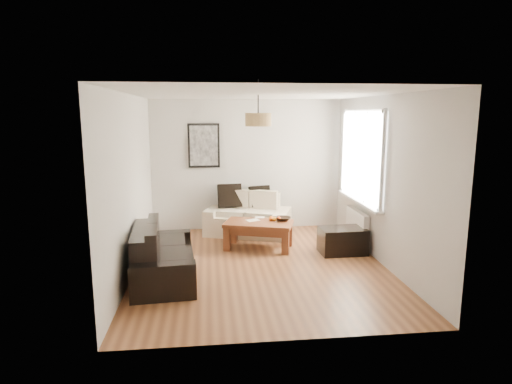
{
  "coord_description": "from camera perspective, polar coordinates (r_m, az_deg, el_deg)",
  "views": [
    {
      "loc": [
        -0.78,
        -6.28,
        2.32
      ],
      "look_at": [
        0.0,
        0.6,
        1.05
      ],
      "focal_mm": 30.06,
      "sensor_mm": 36.0,
      "label": 1
    }
  ],
  "objects": [
    {
      "name": "wall_left",
      "position": [
        6.46,
        -16.37,
        0.88
      ],
      "size": [
        0.04,
        4.5,
        2.6
      ],
      "primitive_type": null,
      "color": "silver",
      "rests_on": "floor"
    },
    {
      "name": "pendant_shade",
      "position": [
        6.63,
        0.3,
        9.61
      ],
      "size": [
        0.4,
        0.4,
        0.2
      ],
      "primitive_type": "cylinder",
      "color": "tan",
      "rests_on": "ceiling"
    },
    {
      "name": "fruit_bowl",
      "position": [
        7.53,
        3.64,
        -3.59
      ],
      "size": [
        0.33,
        0.33,
        0.07
      ],
      "primitive_type": "imported",
      "rotation": [
        0.0,
        0.0,
        -0.24
      ],
      "color": "black",
      "rests_on": "coffee_table"
    },
    {
      "name": "ottoman",
      "position": [
        7.39,
        11.45,
        -6.35
      ],
      "size": [
        0.77,
        0.51,
        0.43
      ],
      "primitive_type": "cube",
      "rotation": [
        0.0,
        0.0,
        0.03
      ],
      "color": "black",
      "rests_on": "floor"
    },
    {
      "name": "wall_front",
      "position": [
        4.23,
        4.35,
        -3.6
      ],
      "size": [
        3.8,
        0.04,
        2.6
      ],
      "primitive_type": null,
      "color": "silver",
      "rests_on": "floor"
    },
    {
      "name": "papers",
      "position": [
        7.55,
        -0.43,
        -3.77
      ],
      "size": [
        0.26,
        0.23,
        0.01
      ],
      "primitive_type": "cube",
      "rotation": [
        0.0,
        0.0,
        0.38
      ],
      "color": "white",
      "rests_on": "coffee_table"
    },
    {
      "name": "wall_right",
      "position": [
        6.9,
        16.46,
        1.47
      ],
      "size": [
        0.04,
        4.5,
        2.6
      ],
      "primitive_type": null,
      "color": "silver",
      "rests_on": "floor"
    },
    {
      "name": "window_bay",
      "position": [
        7.59,
        13.96,
        4.64
      ],
      "size": [
        0.14,
        1.9,
        1.6
      ],
      "primitive_type": null,
      "color": "white",
      "rests_on": "wall_right"
    },
    {
      "name": "poster",
      "position": [
        8.52,
        -6.96,
        6.15
      ],
      "size": [
        0.62,
        0.04,
        0.87
      ],
      "primitive_type": null,
      "color": "black",
      "rests_on": "wall_back"
    },
    {
      "name": "radiator",
      "position": [
        7.79,
        13.29,
        -4.32
      ],
      "size": [
        0.1,
        0.9,
        0.52
      ],
      "primitive_type": "cube",
      "color": "white",
      "rests_on": "wall_right"
    },
    {
      "name": "orange_c",
      "position": [
        7.51,
        2.03,
        -3.55
      ],
      "size": [
        0.1,
        0.1,
        0.08
      ],
      "primitive_type": "sphere",
      "rotation": [
        0.0,
        0.0,
        0.31
      ],
      "color": "orange",
      "rests_on": "fruit_bowl"
    },
    {
      "name": "cushion_right",
      "position": [
        8.47,
        0.51,
        -0.57
      ],
      "size": [
        0.43,
        0.24,
        0.41
      ],
      "primitive_type": "cube",
      "rotation": [
        0.0,
        0.0,
        0.28
      ],
      "color": "black",
      "rests_on": "loveseat_cream"
    },
    {
      "name": "loveseat_cream",
      "position": [
        8.32,
        -1.07,
        -3.01
      ],
      "size": [
        1.77,
        1.34,
        0.78
      ],
      "primitive_type": null,
      "rotation": [
        0.0,
        0.0,
        -0.34
      ],
      "color": "beige",
      "rests_on": "floor"
    },
    {
      "name": "orange_b",
      "position": [
        7.54,
        3.07,
        -3.51
      ],
      "size": [
        0.06,
        0.06,
        0.06
      ],
      "primitive_type": "sphere",
      "rotation": [
        0.0,
        0.0,
        -0.0
      ],
      "color": "#D94712",
      "rests_on": "fruit_bowl"
    },
    {
      "name": "orange_a",
      "position": [
        7.48,
        2.48,
        -3.62
      ],
      "size": [
        0.09,
        0.09,
        0.07
      ],
      "primitive_type": "sphere",
      "rotation": [
        0.0,
        0.0,
        -0.28
      ],
      "color": "orange",
      "rests_on": "fruit_bowl"
    },
    {
      "name": "coffee_table",
      "position": [
        7.5,
        0.35,
        -5.75
      ],
      "size": [
        1.29,
        0.95,
        0.47
      ],
      "primitive_type": null,
      "rotation": [
        0.0,
        0.0,
        -0.31
      ],
      "color": "brown",
      "rests_on": "floor"
    },
    {
      "name": "floor",
      "position": [
        6.74,
        0.58,
        -9.74
      ],
      "size": [
        4.5,
        4.5,
        0.0
      ],
      "primitive_type": "plane",
      "color": "brown",
      "rests_on": "ground"
    },
    {
      "name": "sofa_leather",
      "position": [
        6.28,
        -12.2,
        -7.99
      ],
      "size": [
        0.97,
        1.76,
        0.73
      ],
      "primitive_type": null,
      "rotation": [
        0.0,
        0.0,
        1.65
      ],
      "color": "black",
      "rests_on": "floor"
    },
    {
      "name": "ceiling",
      "position": [
        6.34,
        0.63,
        12.92
      ],
      "size": [
        3.8,
        4.5,
        0.0
      ],
      "primitive_type": null,
      "color": "white",
      "rests_on": "floor"
    },
    {
      "name": "wall_back",
      "position": [
        8.63,
        -1.23,
        3.6
      ],
      "size": [
        3.8,
        0.04,
        2.6
      ],
      "primitive_type": null,
      "color": "silver",
      "rests_on": "floor"
    },
    {
      "name": "cushion_left",
      "position": [
        8.41,
        -3.52,
        -0.5
      ],
      "size": [
        0.47,
        0.2,
        0.46
      ],
      "primitive_type": "cube",
      "rotation": [
        0.0,
        0.0,
        0.12
      ],
      "color": "black",
      "rests_on": "loveseat_cream"
    }
  ]
}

